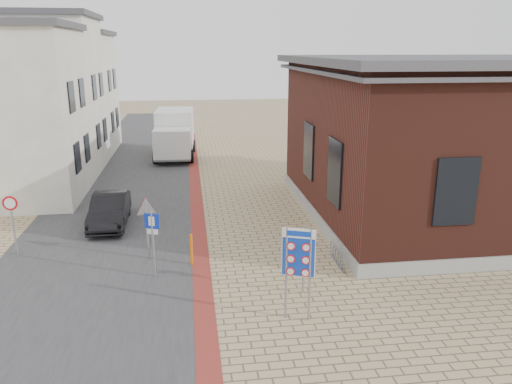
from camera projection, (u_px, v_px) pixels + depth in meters
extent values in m
plane|color=tan|center=(272.00, 299.00, 14.70)|extent=(120.00, 120.00, 0.00)
cube|color=#38383A|center=(133.00, 179.00, 28.26)|extent=(7.00, 60.00, 0.02)
cube|color=maroon|center=(196.00, 202.00, 23.95)|extent=(0.60, 40.00, 0.02)
cube|color=gray|center=(443.00, 207.00, 22.46)|extent=(12.15, 12.15, 0.50)
cube|color=#4E2119|center=(451.00, 135.00, 21.56)|extent=(12.00, 12.00, 6.00)
cube|color=#47474B|center=(459.00, 60.00, 20.69)|extent=(13.00, 13.00, 0.30)
cube|color=#47474B|center=(458.00, 70.00, 20.80)|extent=(12.70, 12.70, 0.15)
cube|color=black|center=(335.00, 172.00, 18.12)|extent=(0.12, 1.60, 2.40)
cube|color=black|center=(309.00, 151.00, 21.93)|extent=(0.12, 1.60, 2.40)
cube|color=black|center=(456.00, 192.00, 15.63)|extent=(1.40, 0.12, 2.20)
cube|color=beige|center=(2.00, 117.00, 23.58)|extent=(7.00, 6.00, 8.00)
cube|color=black|center=(77.00, 157.00, 23.40)|extent=(0.10, 1.10, 1.40)
cube|color=black|center=(87.00, 148.00, 25.68)|extent=(0.10, 1.10, 1.40)
cube|color=black|center=(71.00, 97.00, 22.62)|extent=(0.10, 1.10, 1.40)
cube|color=black|center=(82.00, 93.00, 24.91)|extent=(0.10, 1.10, 1.40)
cube|color=beige|center=(37.00, 97.00, 29.19)|extent=(7.00, 6.00, 8.80)
cube|color=#47474B|center=(27.00, 15.00, 27.92)|extent=(7.40, 6.40, 0.30)
cube|color=black|center=(98.00, 136.00, 29.11)|extent=(0.10, 1.10, 1.40)
cube|color=black|center=(105.00, 130.00, 31.39)|extent=(0.10, 1.10, 1.40)
cube|color=black|center=(94.00, 87.00, 28.33)|extent=(0.10, 1.10, 1.40)
cube|color=black|center=(101.00, 84.00, 30.62)|extent=(0.10, 1.10, 1.40)
cube|color=beige|center=(62.00, 95.00, 35.01)|extent=(7.00, 6.00, 8.00)
cube|color=#47474B|center=(55.00, 33.00, 33.86)|extent=(7.40, 6.40, 0.30)
cube|color=black|center=(113.00, 122.00, 34.82)|extent=(0.10, 1.10, 1.40)
cube|color=black|center=(117.00, 117.00, 37.11)|extent=(0.10, 1.10, 1.40)
cube|color=black|center=(109.00, 81.00, 34.05)|extent=(0.10, 1.10, 1.40)
cube|color=black|center=(114.00, 79.00, 36.33)|extent=(0.10, 1.10, 1.40)
torus|color=slate|center=(343.00, 263.00, 16.49)|extent=(0.04, 0.60, 0.60)
torus|color=slate|center=(340.00, 260.00, 16.77)|extent=(0.04, 0.60, 0.60)
torus|color=slate|center=(338.00, 256.00, 17.06)|extent=(0.04, 0.60, 0.60)
torus|color=slate|center=(335.00, 253.00, 17.34)|extent=(0.04, 0.60, 0.60)
torus|color=slate|center=(333.00, 249.00, 17.63)|extent=(0.04, 0.60, 0.60)
cube|color=slate|center=(337.00, 263.00, 17.13)|extent=(0.08, 1.60, 0.04)
imported|color=black|center=(110.00, 210.00, 20.78)|extent=(1.41, 3.97, 1.30)
cube|color=slate|center=(175.00, 150.00, 33.70)|extent=(2.55, 5.99, 0.27)
cube|color=white|center=(172.00, 143.00, 31.47)|extent=(2.37, 1.96, 1.75)
cube|color=black|center=(171.00, 140.00, 30.60)|extent=(2.08, 0.17, 0.87)
cube|color=white|center=(175.00, 127.00, 34.25)|extent=(2.57, 4.03, 2.40)
cylinder|color=black|center=(155.00, 157.00, 31.94)|extent=(0.31, 0.88, 0.87)
cylinder|color=black|center=(191.00, 156.00, 32.15)|extent=(0.31, 0.88, 0.87)
cylinder|color=black|center=(160.00, 147.00, 35.29)|extent=(0.31, 0.88, 0.87)
cylinder|color=black|center=(193.00, 146.00, 35.49)|extent=(0.31, 0.88, 0.87)
cylinder|color=gray|center=(286.00, 274.00, 13.37)|extent=(0.07, 0.07, 2.63)
cylinder|color=gray|center=(310.00, 276.00, 13.23)|extent=(0.07, 0.07, 2.63)
cube|color=white|center=(299.00, 253.00, 13.12)|extent=(0.85, 0.36, 1.35)
cube|color=#0F3CBC|center=(299.00, 253.00, 13.12)|extent=(0.82, 0.36, 1.31)
cube|color=white|center=(299.00, 233.00, 12.97)|extent=(0.82, 0.36, 0.25)
cylinder|color=gray|center=(304.00, 260.00, 14.82)|extent=(0.07, 0.07, 2.13)
cube|color=white|center=(304.00, 234.00, 14.59)|extent=(0.58, 0.08, 0.20)
cube|color=#0F38B7|center=(304.00, 243.00, 14.66)|extent=(0.39, 0.06, 0.26)
cylinder|color=gray|center=(153.00, 245.00, 15.84)|extent=(0.07, 0.07, 2.23)
cube|color=#0E2DB2|center=(152.00, 221.00, 15.61)|extent=(0.47, 0.21, 0.49)
cube|color=white|center=(152.00, 232.00, 15.71)|extent=(0.35, 0.17, 0.16)
cylinder|color=gray|center=(147.00, 230.00, 17.26)|extent=(0.07, 0.07, 2.14)
cylinder|color=gray|center=(14.00, 226.00, 17.57)|extent=(0.07, 0.07, 2.20)
cylinder|color=#B60D14|center=(10.00, 203.00, 17.34)|extent=(0.52, 0.05, 0.52)
cylinder|color=#DC630B|center=(191.00, 250.00, 16.91)|extent=(0.12, 0.12, 1.11)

